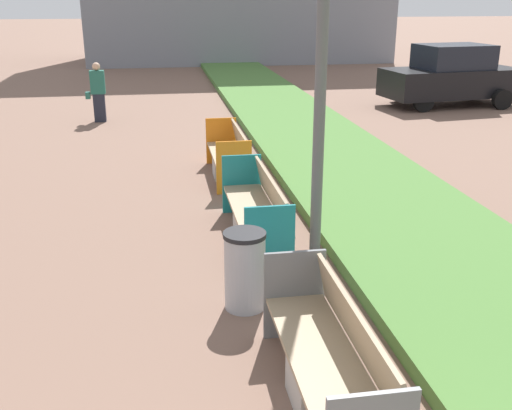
# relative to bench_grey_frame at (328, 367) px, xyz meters

# --- Properties ---
(planter_grass_strip) EXTENTS (2.80, 120.00, 0.18)m
(planter_grass_strip) POSITION_rel_bench_grey_frame_xyz_m (2.26, 8.23, -0.28)
(planter_grass_strip) COLOR #4C7A38
(planter_grass_strip) RESTS_ON ground
(bench_grey_frame) EXTENTS (0.65, 2.26, 0.94)m
(bench_grey_frame) POSITION_rel_bench_grey_frame_xyz_m (0.00, 0.00, 0.00)
(bench_grey_frame) COLOR #ADA8A0
(bench_grey_frame) RESTS_ON ground
(bench_teal_frame) EXTENTS (0.65, 2.45, 0.94)m
(bench_teal_frame) POSITION_rel_bench_grey_frame_xyz_m (0.00, 3.66, 0.01)
(bench_teal_frame) COLOR #ADA8A0
(bench_teal_frame) RESTS_ON ground
(bench_orange_frame) EXTENTS (0.65, 2.09, 0.94)m
(bench_orange_frame) POSITION_rel_bench_grey_frame_xyz_m (-0.00, 6.83, -0.01)
(bench_orange_frame) COLOR #ADA8A0
(bench_orange_frame) RESTS_ON ground
(litter_bin) EXTENTS (0.47, 0.47, 0.90)m
(litter_bin) POSITION_rel_bench_grey_frame_xyz_m (-0.44, 1.78, 0.08)
(litter_bin) COLOR #9EA0A5
(litter_bin) RESTS_ON ground
(pedestrian_walking) EXTENTS (0.53, 0.24, 1.59)m
(pedestrian_walking) POSITION_rel_bench_grey_frame_xyz_m (-2.86, 12.64, 0.43)
(pedestrian_walking) COLOR #232633
(pedestrian_walking) RESTS_ON ground
(parked_car_distant) EXTENTS (4.38, 2.26, 1.86)m
(parked_car_distant) POSITION_rel_bench_grey_frame_xyz_m (7.74, 13.42, 0.54)
(parked_car_distant) COLOR black
(parked_car_distant) RESTS_ON ground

